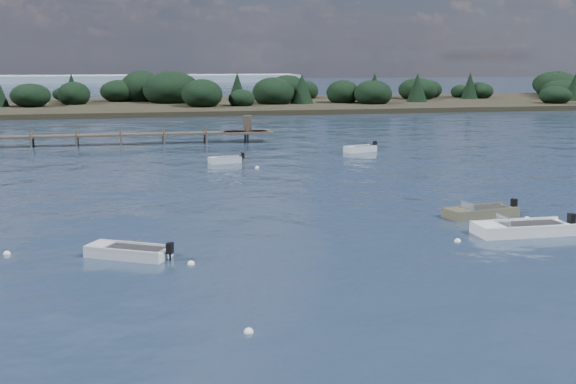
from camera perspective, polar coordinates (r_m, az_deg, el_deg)
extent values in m
plane|color=#18263A|center=(87.11, -7.05, 4.82)|extent=(400.00, 400.00, 0.00)
cube|color=silver|center=(67.63, 5.72, 3.25)|extent=(3.26, 2.14, 0.71)
cube|color=silver|center=(66.90, 4.93, 3.54)|extent=(1.05, 1.27, 0.14)
cube|color=black|center=(67.74, 5.89, 3.55)|extent=(2.27, 1.59, 0.12)
cube|color=silver|center=(67.15, 6.01, 3.55)|extent=(2.90, 1.11, 0.14)
cube|color=silver|center=(68.01, 5.45, 3.65)|extent=(2.90, 1.11, 0.14)
cube|color=black|center=(68.62, 6.89, 3.79)|extent=(0.38, 0.42, 0.56)
cylinder|color=black|center=(68.68, 6.88, 3.39)|extent=(0.13, 0.13, 0.56)
cube|color=silver|center=(60.52, -5.01, 2.38)|extent=(2.80, 1.40, 0.63)
cube|color=silver|center=(60.23, -5.96, 2.68)|extent=(0.76, 1.04, 0.13)
cube|color=black|center=(60.54, -4.82, 2.67)|extent=(1.92, 1.08, 0.11)
cube|color=silver|center=(60.01, -4.90, 2.67)|extent=(2.68, 0.44, 0.13)
cube|color=silver|center=(60.94, -5.13, 2.79)|extent=(2.68, 0.44, 0.13)
cube|color=black|center=(60.85, -3.61, 2.90)|extent=(0.29, 0.33, 0.49)
cylinder|color=black|center=(60.91, -3.61, 2.50)|extent=(0.10, 0.10, 0.49)
cube|color=white|center=(38.11, 18.05, -3.02)|extent=(4.91, 1.87, 0.71)
cube|color=white|center=(37.13, 15.59, -2.57)|extent=(1.19, 1.66, 0.14)
cube|color=black|center=(38.23, 18.59, -2.49)|extent=(3.34, 1.49, 0.12)
cube|color=white|center=(37.29, 18.73, -2.69)|extent=(4.90, 0.15, 0.14)
cube|color=white|center=(38.74, 17.46, -2.13)|extent=(4.90, 0.15, 0.14)
cube|color=black|center=(39.37, 21.48, -2.00)|extent=(0.29, 0.35, 0.56)
cylinder|color=black|center=(39.48, 21.43, -2.69)|extent=(0.10, 0.10, 0.56)
cube|color=silver|center=(37.44, 16.67, -2.14)|extent=(0.17, 1.32, 0.43)
cube|color=silver|center=(32.95, -12.49, -4.87)|extent=(3.92, 3.06, 0.62)
cube|color=silver|center=(33.57, -14.61, -4.04)|extent=(1.40, 1.55, 0.12)
cube|color=black|center=(32.73, -12.06, -4.43)|extent=(2.75, 2.23, 0.11)
cube|color=silver|center=(32.32, -13.10, -4.54)|extent=(3.28, 1.93, 0.12)
cube|color=silver|center=(33.41, -11.96, -3.99)|extent=(3.28, 1.93, 0.12)
cube|color=black|center=(31.88, -9.32, -4.41)|extent=(0.36, 0.38, 0.49)
cylinder|color=black|center=(31.99, -9.30, -5.14)|extent=(0.12, 0.12, 0.49)
cube|color=#6F684A|center=(41.54, 14.97, -1.76)|extent=(4.34, 2.26, 0.64)
cube|color=#6F684A|center=(40.55, 13.22, -1.43)|extent=(1.22, 1.56, 0.13)
cube|color=black|center=(41.68, 15.35, -1.31)|extent=(2.98, 1.72, 0.11)
cube|color=#6F684A|center=(40.90, 15.60, -1.44)|extent=(4.09, 0.83, 0.13)
cube|color=#6F684A|center=(42.03, 14.40, -1.06)|extent=(4.09, 0.83, 0.13)
cube|color=black|center=(42.83, 17.43, -0.85)|extent=(0.31, 0.35, 0.50)
cylinder|color=black|center=(42.92, 17.39, -1.43)|extent=(0.11, 0.11, 0.50)
cube|color=silver|center=(40.89, 13.99, -1.05)|extent=(0.34, 1.13, 0.38)
sphere|color=white|center=(23.76, -3.12, -11.02)|extent=(0.32, 0.32, 0.32)
sphere|color=white|center=(35.72, 13.25, -3.84)|extent=(0.32, 0.32, 0.32)
sphere|color=white|center=(34.99, -21.32, -4.60)|extent=(0.32, 0.32, 0.32)
sphere|color=white|center=(41.60, 18.36, -2.05)|extent=(0.32, 0.32, 0.32)
sphere|color=white|center=(57.69, -2.46, 1.92)|extent=(0.32, 0.32, 0.32)
sphere|color=white|center=(31.36, -7.66, -5.68)|extent=(0.32, 0.32, 0.32)
cube|color=#4D4238|center=(75.64, -3.21, 4.76)|extent=(5.00, 3.20, 0.18)
cube|color=#4D4238|center=(75.55, -3.22, 5.44)|extent=(0.80, 0.80, 1.60)
cylinder|color=#4D4238|center=(74.60, -19.64, 3.61)|extent=(0.20, 0.20, 2.20)
cylinder|color=#4D4238|center=(76.28, -19.48, 3.76)|extent=(0.20, 0.20, 2.20)
cylinder|color=#4D4238|center=(74.16, -16.37, 3.76)|extent=(0.20, 0.20, 2.20)
cylinder|color=#4D4238|center=(75.85, -16.28, 3.91)|extent=(0.20, 0.20, 2.20)
cylinder|color=#4D4238|center=(73.96, -13.07, 3.90)|extent=(0.20, 0.20, 2.20)
cylinder|color=#4D4238|center=(75.66, -13.05, 4.05)|extent=(0.20, 0.20, 2.20)
cylinder|color=#4D4238|center=(74.01, -9.76, 4.02)|extent=(0.20, 0.20, 2.20)
cylinder|color=#4D4238|center=(75.71, -9.82, 4.17)|extent=(0.20, 0.20, 2.20)
cylinder|color=#4D4238|center=(74.30, -6.46, 4.14)|extent=(0.20, 0.20, 2.20)
cylinder|color=#4D4238|center=(75.99, -6.59, 4.28)|extent=(0.20, 0.20, 2.20)
cylinder|color=#4D4238|center=(74.84, -3.20, 4.24)|extent=(0.20, 0.20, 2.20)
cylinder|color=#4D4238|center=(76.52, -3.40, 4.37)|extent=(0.20, 0.20, 2.20)
cube|color=black|center=(130.77, 2.38, 6.82)|extent=(190.00, 40.00, 1.60)
ellipsoid|color=black|center=(130.62, 2.39, 8.05)|extent=(180.50, 36.00, 4.40)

